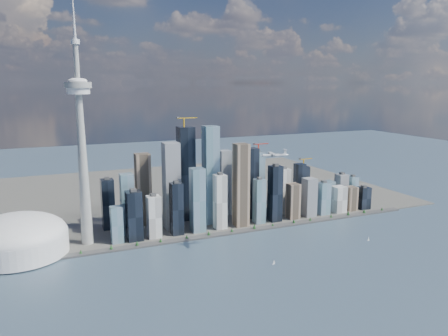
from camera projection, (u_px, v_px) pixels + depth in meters
name	position (u px, v px, depth m)	size (l,w,h in m)	color
ground	(271.00, 277.00, 821.99)	(4000.00, 4000.00, 0.00)	#34435B
seawall	(220.00, 234.00, 1047.50)	(1100.00, 22.00, 4.00)	#383838
land	(169.00, 192.00, 1454.21)	(1400.00, 900.00, 3.00)	#4C4C47
shoreline_trees	(220.00, 232.00, 1046.20)	(960.53, 7.20, 8.80)	#3F2D1E
skyscraper_cluster	(229.00, 190.00, 1132.95)	(736.00, 142.00, 272.29)	black
needle_tower	(81.00, 141.00, 941.97)	(56.00, 56.00, 550.50)	gray
dome_stadium	(18.00, 238.00, 916.86)	(200.00, 200.00, 86.00)	white
airplane	(275.00, 155.00, 915.72)	(61.49, 54.68, 15.05)	silver
sailboat_west	(274.00, 263.00, 879.04)	(7.15, 2.96, 9.88)	white
sailboat_east	(368.00, 239.00, 1012.06)	(7.28, 4.41, 10.38)	white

